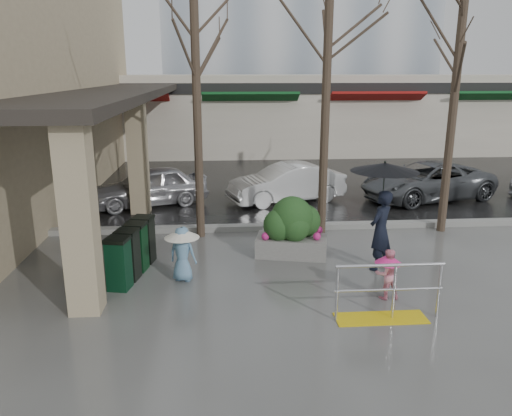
{
  "coord_description": "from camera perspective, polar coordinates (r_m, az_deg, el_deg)",
  "views": [
    {
      "loc": [
        -1.45,
        -8.93,
        4.19
      ],
      "look_at": [
        -0.7,
        1.55,
        1.3
      ],
      "focal_mm": 35.0,
      "sensor_mm": 36.0,
      "label": 1
    }
  ],
  "objects": [
    {
      "name": "ground",
      "position": [
        9.97,
        4.69,
        -9.52
      ],
      "size": [
        120.0,
        120.0,
        0.0
      ],
      "primitive_type": "plane",
      "color": "#51514F",
      "rests_on": "ground"
    },
    {
      "name": "street_asphalt",
      "position": [
        31.25,
        -1.44,
        7.68
      ],
      "size": [
        120.0,
        36.0,
        0.01
      ],
      "primitive_type": "cube",
      "color": "black",
      "rests_on": "ground"
    },
    {
      "name": "curb",
      "position": [
        13.65,
        2.17,
        -2.18
      ],
      "size": [
        120.0,
        0.3,
        0.15
      ],
      "primitive_type": "cube",
      "color": "gray",
      "rests_on": "ground"
    },
    {
      "name": "canopy_slab",
      "position": [
        17.27,
        -15.72,
        12.95
      ],
      "size": [
        2.8,
        18.0,
        0.25
      ],
      "primitive_type": "cube",
      "color": "#2D2823",
      "rests_on": "pillar_front"
    },
    {
      "name": "pillar_front",
      "position": [
        9.11,
        -19.56,
        -1.06
      ],
      "size": [
        0.55,
        0.55,
        3.5
      ],
      "primitive_type": "cube",
      "color": "tan",
      "rests_on": "ground"
    },
    {
      "name": "pillar_back",
      "position": [
        15.32,
        -13.34,
        5.81
      ],
      "size": [
        0.55,
        0.55,
        3.5
      ],
      "primitive_type": "cube",
      "color": "tan",
      "rests_on": "ground"
    },
    {
      "name": "storefront_row",
      "position": [
        27.2,
        3.24,
        10.77
      ],
      "size": [
        34.0,
        6.74,
        4.0
      ],
      "color": "beige",
      "rests_on": "ground"
    },
    {
      "name": "handrail",
      "position": [
        9.07,
        14.58,
        -10.02
      ],
      "size": [
        1.9,
        0.5,
        1.03
      ],
      "color": "yellow",
      "rests_on": "ground"
    },
    {
      "name": "tree_west",
      "position": [
        12.57,
        -7.02,
        19.35
      ],
      "size": [
        3.2,
        3.2,
        6.8
      ],
      "color": "#382B21",
      "rests_on": "ground"
    },
    {
      "name": "tree_midwest",
      "position": [
        12.85,
        8.29,
        19.89
      ],
      "size": [
        3.2,
        3.2,
        7.0
      ],
      "color": "#382B21",
      "rests_on": "ground"
    },
    {
      "name": "tree_mideast",
      "position": [
        13.89,
        22.28,
        17.06
      ],
      "size": [
        3.2,
        3.2,
        6.5
      ],
      "color": "#382B21",
      "rests_on": "ground"
    },
    {
      "name": "woman",
      "position": [
        10.89,
        14.24,
        0.52
      ],
      "size": [
        1.43,
        1.43,
        2.4
      ],
      "rotation": [
        0.0,
        0.0,
        3.92
      ],
      "color": "black",
      "rests_on": "ground"
    },
    {
      "name": "child_pink",
      "position": [
        9.79,
        14.81,
        -6.95
      ],
      "size": [
        0.51,
        0.51,
        0.99
      ],
      "rotation": [
        0.0,
        0.0,
        3.21
      ],
      "color": "pink",
      "rests_on": "ground"
    },
    {
      "name": "child_blue",
      "position": [
        10.31,
        -8.42,
        -4.56
      ],
      "size": [
        0.72,
        0.72,
        1.16
      ],
      "rotation": [
        0.0,
        0.0,
        2.81
      ],
      "color": "#6793B7",
      "rests_on": "ground"
    },
    {
      "name": "planter",
      "position": [
        11.63,
        4.15,
        -2.23
      ],
      "size": [
        1.76,
        1.14,
        1.42
      ],
      "rotation": [
        0.0,
        0.0,
        -0.21
      ],
      "color": "gray",
      "rests_on": "ground"
    },
    {
      "name": "news_boxes",
      "position": [
        10.87,
        -13.96,
        -4.74
      ],
      "size": [
        0.79,
        1.95,
        1.07
      ],
      "rotation": [
        0.0,
        0.0,
        -0.2
      ],
      "color": "#0C361F",
      "rests_on": "ground"
    },
    {
      "name": "car_a",
      "position": [
        16.33,
        -12.16,
        2.44
      ],
      "size": [
        3.98,
        2.66,
        1.26
      ],
      "primitive_type": "imported",
      "rotation": [
        0.0,
        0.0,
        -1.22
      ],
      "color": "#AEAEB3",
      "rests_on": "ground"
    },
    {
      "name": "car_b",
      "position": [
        16.44,
        3.51,
        2.85
      ],
      "size": [
        4.05,
        2.43,
        1.26
      ],
      "primitive_type": "imported",
      "rotation": [
        0.0,
        0.0,
        -1.26
      ],
      "color": "silver",
      "rests_on": "ground"
    },
    {
      "name": "car_c",
      "position": [
        17.69,
        18.94,
        2.93
      ],
      "size": [
        4.94,
        3.28,
        1.26
      ],
      "primitive_type": "imported",
      "rotation": [
        0.0,
        0.0,
        -1.29
      ],
      "color": "#575B5F",
      "rests_on": "ground"
    }
  ]
}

